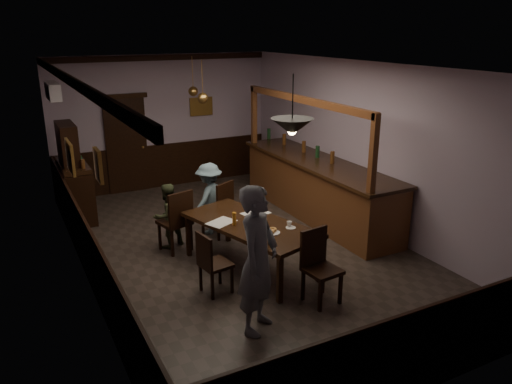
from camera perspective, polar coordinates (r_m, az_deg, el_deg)
room at (r=7.97m, az=-1.77°, el=3.38°), size 5.01×8.01×3.01m
dining_table at (r=7.55m, az=-0.65°, el=-3.99°), size 1.58×2.39×0.75m
chair_far_left at (r=8.25m, az=-8.98°, el=-3.03°), size 0.56×0.56×1.06m
chair_far_right at (r=8.78m, az=-4.10°, el=-1.69°), size 0.59×0.59×1.02m
chair_near at (r=6.80m, az=7.15°, el=-8.00°), size 0.48×0.48×1.01m
chair_side at (r=6.95m, az=-5.16°, el=-7.86°), size 0.45×0.45×0.91m
person_standing at (r=5.97m, az=0.23°, el=-7.78°), size 0.80×0.78×1.86m
person_seated_left at (r=8.48m, az=-10.08°, el=-2.68°), size 0.65×0.58×1.11m
person_seated_right at (r=8.94m, az=-5.35°, el=-0.73°), size 0.96×0.85×1.29m
newspaper_left at (r=7.56m, az=-3.99°, el=-3.47°), size 0.51×0.45×0.01m
newspaper_right at (r=7.90m, az=-0.03°, el=-2.44°), size 0.47×0.37×0.01m
napkin at (r=7.35m, az=0.58°, el=-4.08°), size 0.19×0.19×0.00m
saucer at (r=7.35m, az=3.99°, el=-4.09°), size 0.15×0.15×0.01m
coffee_cup at (r=7.38m, az=3.82°, el=-3.64°), size 0.10×0.10×0.07m
pastry_plate at (r=7.16m, az=1.89°, el=-4.68°), size 0.22×0.22×0.01m
pastry_ring_a at (r=7.13m, az=1.63°, el=-4.53°), size 0.13×0.13×0.04m
pastry_ring_b at (r=7.20m, az=1.90°, el=-4.30°), size 0.13×0.13×0.04m
soda_can at (r=7.44m, az=0.20°, el=-3.30°), size 0.07×0.07×0.12m
beer_glass at (r=7.41m, az=-2.51°, el=-3.08°), size 0.06×0.06×0.20m
water_glass at (r=7.57m, az=-0.49°, el=-2.79°), size 0.06×0.06×0.15m
pepper_mill at (r=6.78m, az=1.53°, el=-5.45°), size 0.04×0.04×0.14m
sideboard at (r=10.22m, az=-20.08°, el=1.24°), size 0.50×1.41×1.86m
bar_counter at (r=9.78m, az=7.02°, el=0.61°), size 0.98×4.22×2.37m
door_back at (r=11.44m, az=-14.58°, el=5.10°), size 0.90×0.06×2.10m
ac_unit at (r=9.95m, az=-22.20°, el=10.64°), size 0.20×0.85×0.30m
picture_left_small at (r=5.59m, az=-17.59°, el=2.91°), size 0.04×0.28×0.36m
picture_left_large at (r=8.01m, az=-20.48°, el=3.77°), size 0.04×0.62×0.48m
picture_back at (r=11.83m, az=-6.28°, el=9.70°), size 0.55×0.04×0.42m
pendant_iron at (r=6.54m, az=4.15°, el=7.44°), size 0.56×0.56×0.79m
pendant_brass_mid at (r=9.48m, az=-6.09°, el=10.62°), size 0.20×0.20×0.81m
pendant_brass_far at (r=10.51m, az=-7.19°, el=11.33°), size 0.20×0.20×0.81m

